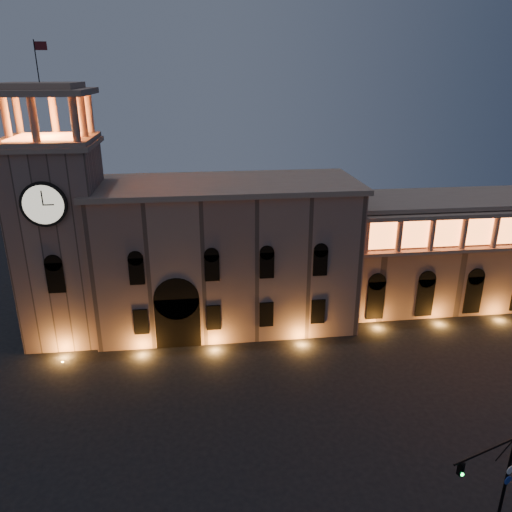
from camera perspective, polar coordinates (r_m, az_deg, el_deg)
name	(u,v)px	position (r m, az deg, el deg)	size (l,w,h in m)	color
ground	(270,437)	(45.58, 1.60, -19.94)	(160.00, 160.00, 0.00)	black
government_building	(226,254)	(60.02, -3.44, 0.17)	(30.80, 12.80, 17.60)	#8C6A5C
clock_tower	(61,233)	(59.73, -21.39, 2.44)	(9.80, 9.80, 32.40)	#8C6A5C
colonnade_wing	(481,248)	(72.72, 24.33, 0.80)	(40.60, 11.50, 14.50)	#876456
traffic_light	(498,478)	(39.61, 25.90, -21.88)	(5.49, 2.12, 7.88)	black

